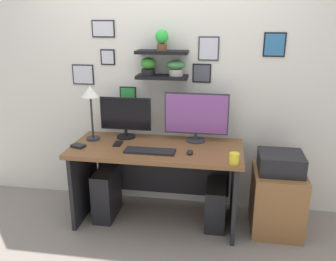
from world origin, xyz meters
The scene contains 15 objects.
ground_plane centered at (0.00, 0.00, 0.00)m, with size 8.00×8.00×0.00m, color gray.
back_wall_assembly centered at (0.00, 0.44, 1.35)m, with size 4.40×0.24×2.70m.
desk centered at (0.00, 0.05, 0.54)m, with size 1.55×0.68×0.75m.
monitor_left centered at (-0.34, 0.22, 0.96)m, with size 0.49×0.18×0.39m.
monitor_right centered at (0.34, 0.22, 0.99)m, with size 0.59×0.18×0.46m.
keyboard centered at (-0.03, -0.14, 0.76)m, with size 0.44×0.14×0.02m, color black.
computer_mouse centered at (0.32, -0.12, 0.77)m, with size 0.06×0.09×0.03m, color black.
desk_lamp centered at (-0.63, 0.10, 1.16)m, with size 0.16×0.16×0.52m.
cell_phone centered at (-0.36, 0.01, 0.76)m, with size 0.07×0.14×0.01m, color black.
coffee_mug centered at (0.69, -0.28, 0.80)m, with size 0.08×0.08×0.09m, color yellow.
scissors_tray centered at (-0.69, -0.12, 0.76)m, with size 0.12×0.08×0.02m, color black.
drawer_cabinet centered at (1.10, 0.03, 0.29)m, with size 0.44×0.50×0.57m, color brown.
printer centered at (1.10, 0.03, 0.66)m, with size 0.38×0.34×0.17m, color black.
computer_tower_left centered at (-0.49, 0.01, 0.24)m, with size 0.18×0.40×0.48m, color black.
computer_tower_right centered at (0.55, 0.02, 0.20)m, with size 0.18×0.40×0.40m, color black.
Camera 1 is at (0.59, -2.95, 1.88)m, focal length 38.07 mm.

